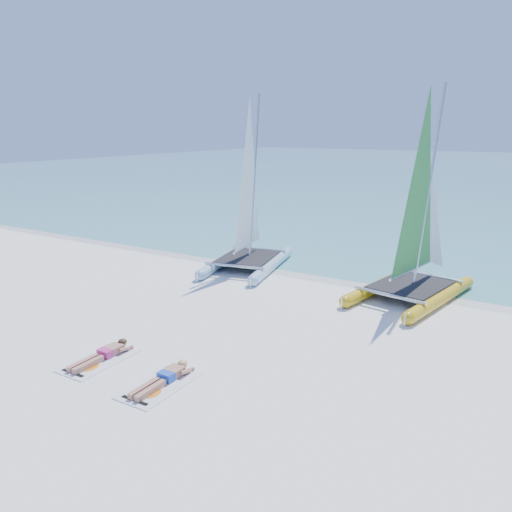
{
  "coord_description": "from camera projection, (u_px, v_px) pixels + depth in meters",
  "views": [
    {
      "loc": [
        6.87,
        -11.38,
        5.47
      ],
      "look_at": [
        -0.69,
        1.2,
        1.71
      ],
      "focal_mm": 35.0,
      "sensor_mm": 36.0,
      "label": 1
    }
  ],
  "objects": [
    {
      "name": "ground",
      "position": [
        255.0,
        326.0,
        14.24
      ],
      "size": [
        140.0,
        140.0,
        0.0
      ],
      "primitive_type": "plane",
      "color": "white",
      "rests_on": "ground"
    },
    {
      "name": "sea",
      "position": [
        499.0,
        171.0,
        66.54
      ],
      "size": [
        140.0,
        115.0,
        0.01
      ],
      "primitive_type": "cube",
      "color": "#7BCBCD",
      "rests_on": "ground"
    },
    {
      "name": "wet_sand_strip",
      "position": [
        330.0,
        278.0,
        18.8
      ],
      "size": [
        140.0,
        1.4,
        0.01
      ],
      "primitive_type": "cube",
      "color": "silver",
      "rests_on": "ground"
    },
    {
      "name": "catamaran_blue",
      "position": [
        248.0,
        216.0,
        19.82
      ],
      "size": [
        3.47,
        5.57,
        7.07
      ],
      "rotation": [
        0.0,
        0.0,
        0.2
      ],
      "color": "#ABCCE0",
      "rests_on": "ground"
    },
    {
      "name": "catamaran_yellow",
      "position": [
        422.0,
        229.0,
        16.48
      ],
      "size": [
        3.45,
        5.75,
        7.14
      ],
      "rotation": [
        0.0,
        0.0,
        -0.19
      ],
      "color": "yellow",
      "rests_on": "ground"
    },
    {
      "name": "towel_a",
      "position": [
        98.0,
        361.0,
        12.07
      ],
      "size": [
        1.0,
        1.85,
        0.02
      ],
      "primitive_type": "cube",
      "color": "white",
      "rests_on": "ground"
    },
    {
      "name": "sunbather_a",
      "position": [
        104.0,
        354.0,
        12.21
      ],
      "size": [
        0.37,
        1.73,
        0.26
      ],
      "color": "tan",
      "rests_on": "towel_a"
    },
    {
      "name": "towel_b",
      "position": [
        159.0,
        385.0,
        10.92
      ],
      "size": [
        1.0,
        1.85,
        0.02
      ],
      "primitive_type": "cube",
      "color": "white",
      "rests_on": "ground"
    },
    {
      "name": "sunbather_b",
      "position": [
        165.0,
        377.0,
        11.06
      ],
      "size": [
        0.37,
        1.73,
        0.26
      ],
      "color": "tan",
      "rests_on": "towel_b"
    }
  ]
}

